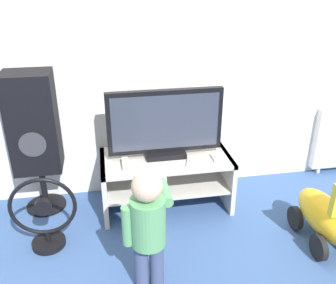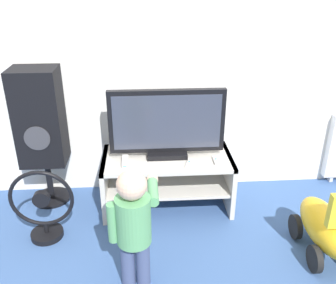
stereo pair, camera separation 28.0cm
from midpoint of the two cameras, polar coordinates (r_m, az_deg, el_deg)
ground_plane at (r=3.00m, az=-2.19°, el=-12.25°), size 16.00×16.00×0.00m
wall_back at (r=3.02m, az=-4.31°, el=15.19°), size 10.00×0.06×2.60m
tv_stand at (r=3.05m, az=-2.99°, el=-4.85°), size 1.03×0.52×0.45m
television at (r=2.88m, az=-3.24°, el=2.63°), size 0.90×0.20×0.54m
game_console at (r=2.86m, az=-9.34°, el=-3.38°), size 0.05×0.16×0.04m
remote_primary at (r=2.93m, az=4.42°, el=-2.51°), size 0.04×0.13×0.03m
remote_secondary at (r=2.86m, az=0.48°, el=-3.16°), size 0.07×0.13×0.03m
child at (r=2.23m, az=-6.73°, el=-12.10°), size 0.31×0.46×0.81m
speaker_tower at (r=3.05m, az=-22.32°, el=2.25°), size 0.36×0.32×1.14m
floor_fan at (r=2.82m, az=-21.10°, el=-10.63°), size 0.46×0.24×0.56m
ride_on_toy at (r=2.86m, az=20.27°, el=-10.68°), size 0.28×0.61×0.58m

